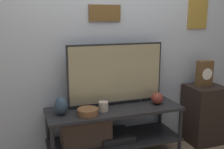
# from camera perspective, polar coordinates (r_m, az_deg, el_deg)

# --- Properties ---
(wall_back) EXTENTS (6.40, 0.08, 2.70)m
(wall_back) POSITION_cam_1_polar(r_m,az_deg,el_deg) (2.94, -1.37, 8.83)
(wall_back) COLOR #B2BCC6
(wall_back) RESTS_ON ground_plane
(media_console) EXTENTS (1.44, 0.50, 0.60)m
(media_console) POSITION_cam_1_polar(r_m,az_deg,el_deg) (2.86, -1.96, -11.70)
(media_console) COLOR #232326
(media_console) RESTS_ON ground_plane
(television) EXTENTS (1.07, 0.05, 0.68)m
(television) POSITION_cam_1_polar(r_m,az_deg,el_deg) (2.84, 0.88, 0.16)
(television) COLOR black
(television) RESTS_ON media_console
(vase_urn_stoneware) EXTENTS (0.14, 0.15, 0.18)m
(vase_urn_stoneware) POSITION_cam_1_polar(r_m,az_deg,el_deg) (2.65, -11.00, -6.69)
(vase_urn_stoneware) COLOR #2D4251
(vase_urn_stoneware) RESTS_ON media_console
(vase_wide_bowl) EXTENTS (0.21, 0.21, 0.07)m
(vase_wide_bowl) POSITION_cam_1_polar(r_m,az_deg,el_deg) (2.62, -5.28, -8.12)
(vase_wide_bowl) COLOR brown
(vase_wide_bowl) RESTS_ON media_console
(vase_round_glass) EXTENTS (0.13, 0.13, 0.13)m
(vase_round_glass) POSITION_cam_1_polar(r_m,az_deg,el_deg) (2.96, 9.82, -5.11)
(vase_round_glass) COLOR brown
(vase_round_glass) RESTS_ON media_console
(candle_jar) EXTENTS (0.10, 0.10, 0.10)m
(candle_jar) POSITION_cam_1_polar(r_m,az_deg,el_deg) (2.71, -1.88, -6.94)
(candle_jar) COLOR #C1B29E
(candle_jar) RESTS_ON media_console
(side_table) EXTENTS (0.43, 0.40, 0.72)m
(side_table) POSITION_cam_1_polar(r_m,az_deg,el_deg) (3.51, 19.29, -8.06)
(side_table) COLOR black
(side_table) RESTS_ON ground_plane
(mantel_clock) EXTENTS (0.19, 0.11, 0.31)m
(mantel_clock) POSITION_cam_1_polar(r_m,az_deg,el_deg) (3.38, 19.48, 0.24)
(mantel_clock) COLOR brown
(mantel_clock) RESTS_ON side_table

